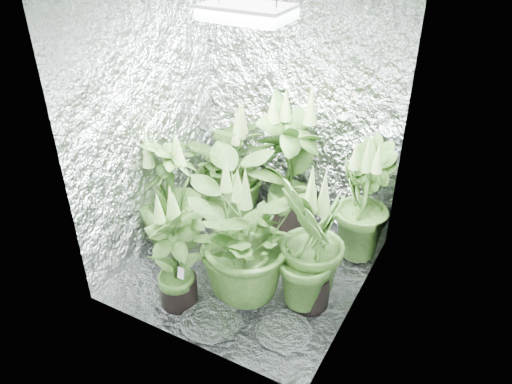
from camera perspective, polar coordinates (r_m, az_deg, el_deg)
The scene contains 12 objects.
ground at distance 3.75m, azimuth -0.77°, elevation -8.61°, with size 1.60×1.60×0.00m, color silver.
walls at distance 3.20m, azimuth -0.90°, elevation 5.20°, with size 1.62×1.62×2.00m.
grow_lamp at distance 2.93m, azimuth -1.04°, elevation 19.85°, with size 0.50×0.30×0.22m.
plant_a at distance 4.09m, azimuth -2.81°, elevation 3.03°, with size 1.01×1.01×0.99m.
plant_b at distance 3.87m, azimuth 3.79°, elevation 2.77°, with size 0.75×0.75×1.22m.
plant_c at distance 3.72m, azimuth 11.99°, elevation -1.10°, with size 0.67×0.67×0.99m.
plant_d at distance 3.76m, azimuth -9.55°, elevation -0.55°, with size 0.70×0.70×0.99m.
plant_e at distance 3.23m, azimuth -1.93°, elevation -5.15°, with size 0.88×0.88×1.03m.
plant_f at distance 3.26m, azimuth -9.20°, elevation -7.35°, with size 0.50×0.50×0.87m.
plant_g at distance 3.19m, azimuth 6.40°, elevation -6.07°, with size 0.67×0.67×1.05m.
circulation_fan at distance 3.95m, azimuth 11.65°, elevation -4.52°, with size 0.17×0.27×0.32m.
plant_label at distance 3.28m, azimuth -8.59°, elevation -9.17°, with size 0.05×0.01×0.08m, color white.
Camera 1 is at (1.41, -2.49, 2.42)m, focal length 35.00 mm.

